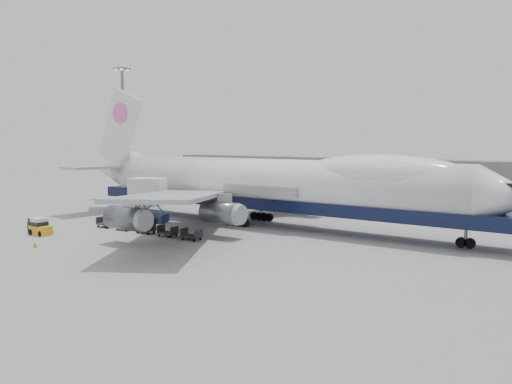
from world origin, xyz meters
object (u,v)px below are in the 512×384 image
Objects in this scene: airliner at (272,184)px; catering_truck at (148,198)px; ground_worker at (30,226)px; baggage_tug at (40,227)px.

airliner is 10.92× the size of catering_truck.
airliner is 17.45m from catering_truck.
ground_worker is (-21.47, -21.40, -4.69)m from airliner.
catering_truck is 2.16× the size of baggage_tug.
airliner reaches higher than baggage_tug.
catering_truck is 15.44m from ground_worker.
catering_truck is 3.28× the size of ground_worker.
catering_truck is at bearing 76.35° from baggage_tug.
airliner is 30.68m from ground_worker.
baggage_tug is 1.89m from ground_worker.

